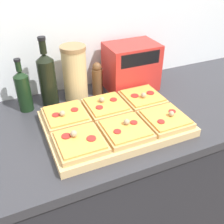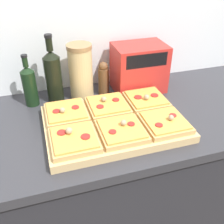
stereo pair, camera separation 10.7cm
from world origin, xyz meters
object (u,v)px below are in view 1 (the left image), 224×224
(toaster_oven, at_px, (131,67))
(grain_jar_tall, at_px, (75,74))
(cutting_board, at_px, (115,123))
(wine_bottle, at_px, (47,79))
(pepper_mill, at_px, (97,79))
(olive_oil_bottle, at_px, (23,90))

(toaster_oven, bearing_deg, grain_jar_tall, 179.83)
(cutting_board, xyz_separation_m, wine_bottle, (-0.20, 0.28, 0.11))
(cutting_board, xyz_separation_m, pepper_mill, (0.03, 0.28, 0.07))
(cutting_board, distance_m, wine_bottle, 0.36)
(wine_bottle, bearing_deg, olive_oil_bottle, 180.00)
(wine_bottle, bearing_deg, toaster_oven, -0.12)
(grain_jar_tall, distance_m, pepper_mill, 0.12)
(cutting_board, bearing_deg, olive_oil_bottle, 137.78)
(cutting_board, height_order, wine_bottle, wine_bottle)
(cutting_board, relative_size, pepper_mill, 3.30)
(cutting_board, relative_size, grain_jar_tall, 2.11)
(olive_oil_bottle, bearing_deg, grain_jar_tall, 0.00)
(cutting_board, relative_size, toaster_oven, 2.02)
(cutting_board, relative_size, wine_bottle, 1.74)
(toaster_oven, bearing_deg, wine_bottle, 179.88)
(olive_oil_bottle, height_order, grain_jar_tall, grain_jar_tall)
(wine_bottle, relative_size, grain_jar_tall, 1.21)
(pepper_mill, bearing_deg, grain_jar_tall, 180.00)
(cutting_board, distance_m, grain_jar_tall, 0.31)
(cutting_board, height_order, pepper_mill, pepper_mill)
(cutting_board, xyz_separation_m, grain_jar_tall, (-0.07, 0.28, 0.11))
(wine_bottle, distance_m, toaster_oven, 0.42)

